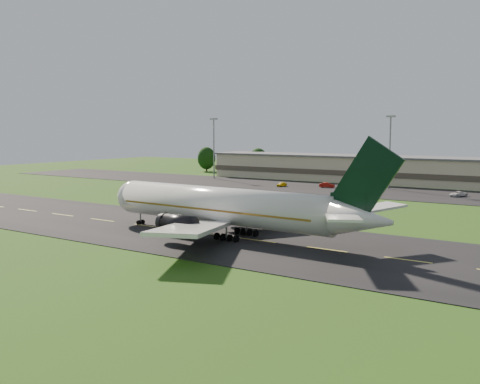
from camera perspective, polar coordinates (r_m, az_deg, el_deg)
The scene contains 10 objects.
ground at distance 85.40m, azimuth -4.42°, elevation -4.41°, with size 360.00×360.00×0.00m, color #204310.
taxiway at distance 85.39m, azimuth -4.42°, elevation -4.38°, with size 220.00×30.00×0.10m, color black.
apron at distance 148.43m, azimuth 12.78°, elevation 0.15°, with size 260.00×30.00×0.10m, color black.
airliner at distance 81.59m, azimuth -1.59°, elevation -1.59°, with size 51.29×42.15×15.57m.
terminal at distance 169.06m, azimuth 17.72°, elevation 2.11°, with size 145.00×16.00×8.40m.
light_mast_west at distance 180.88m, azimuth -2.81°, elevation 5.46°, with size 2.40×1.20×20.35m.
light_mast_centre at distance 153.54m, azimuth 15.70°, elevation 5.03°, with size 2.40×1.20×20.35m.
service_vehicle_a at distance 155.37m, azimuth 4.48°, elevation 0.83°, with size 1.53×3.80×1.30m, color yellow.
service_vehicle_b at distance 153.91m, azimuth 9.27°, elevation 0.74°, with size 1.51×4.34×1.43m, color #96110A.
service_vehicle_c at distance 141.77m, azimuth 22.24°, elevation -0.19°, with size 2.11×4.58×1.27m, color silver.
Camera 1 is at (51.22, -66.37, 16.25)m, focal length 40.00 mm.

